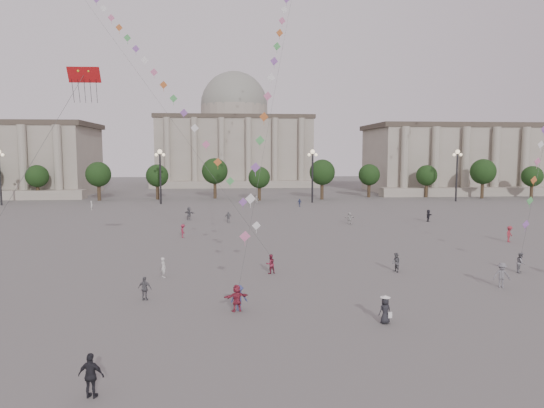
{
  "coord_description": "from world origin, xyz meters",
  "views": [
    {
      "loc": [
        -1.33,
        -25.95,
        9.93
      ],
      "look_at": [
        1.91,
        12.0,
        5.92
      ],
      "focal_mm": 32.0,
      "sensor_mm": 36.0,
      "label": 1
    }
  ],
  "objects": [
    {
      "name": "ground",
      "position": [
        0.0,
        0.0,
        0.0
      ],
      "size": [
        360.0,
        360.0,
        0.0
      ],
      "primitive_type": "plane",
      "color": "#5D5A57",
      "rests_on": "ground"
    },
    {
      "name": "dragon_kite",
      "position": [
        -11.43,
        9.17,
        14.52
      ],
      "size": [
        4.55,
        2.56,
        15.98
      ],
      "color": "#A91214",
      "rests_on": "ground"
    },
    {
      "name": "person_crowd_10",
      "position": [
        -25.68,
        60.8,
        0.79
      ],
      "size": [
        0.44,
        0.61,
        1.58
      ],
      "primitive_type": "imported",
      "rotation": [
        0.0,
        0.0,
        1.68
      ],
      "color": "silver",
      "rests_on": "ground"
    },
    {
      "name": "tourist_1",
      "position": [
        -7.05,
        -6.58,
        0.93
      ],
      "size": [
        1.17,
        0.68,
        1.87
      ],
      "primitive_type": "imported",
      "rotation": [
        0.0,
        0.0,
        2.92
      ],
      "color": "black",
      "rests_on": "ground"
    },
    {
      "name": "person_crowd_18",
      "position": [
        12.4,
        12.74,
        0.81
      ],
      "size": [
        0.82,
        0.93,
        1.62
      ],
      "primitive_type": "imported",
      "rotation": [
        0.0,
        0.0,
        5.0
      ],
      "color": "#57585C",
      "rests_on": "ground"
    },
    {
      "name": "person_crowd_7",
      "position": [
        15.22,
        40.17,
        0.85
      ],
      "size": [
        1.63,
        0.73,
        1.69
      ],
      "primitive_type": "imported",
      "rotation": [
        0.0,
        0.0,
        2.99
      ],
      "color": "#B9B8B4",
      "rests_on": "ground"
    },
    {
      "name": "person_crowd_0",
      "position": [
        11.4,
        62.9,
        0.75
      ],
      "size": [
        0.95,
        0.66,
        1.49
      ],
      "primitive_type": "imported",
      "rotation": [
        0.0,
        0.0,
        0.38
      ],
      "color": "navy",
      "rests_on": "ground"
    },
    {
      "name": "kite_flyer_2",
      "position": [
        22.7,
        11.73,
        0.85
      ],
      "size": [
        1.01,
        1.04,
        1.69
      ],
      "primitive_type": "imported",
      "rotation": [
        0.0,
        0.0,
        0.9
      ],
      "color": "slate",
      "rests_on": "ground"
    },
    {
      "name": "person_crowd_17",
      "position": [
        -6.99,
        31.13,
        0.8
      ],
      "size": [
        0.86,
        1.15,
        1.59
      ],
      "primitive_type": "imported",
      "rotation": [
        0.0,
        0.0,
        1.86
      ],
      "color": "maroon",
      "rests_on": "ground"
    },
    {
      "name": "kite_train_west",
      "position": [
        -13.88,
        30.57,
        23.6
      ],
      "size": [
        30.17,
        32.72,
        60.44
      ],
      "color": "#3F3F3F",
      "rests_on": "ground"
    },
    {
      "name": "kite_flyer_0",
      "position": [
        1.88,
        13.18,
        0.81
      ],
      "size": [
        0.97,
        0.88,
        1.62
      ],
      "primitive_type": "imported",
      "rotation": [
        0.0,
        0.0,
        3.56
      ],
      "color": "maroon",
      "rests_on": "ground"
    },
    {
      "name": "person_crowd_13",
      "position": [
        -6.77,
        12.65,
        0.82
      ],
      "size": [
        0.66,
        0.72,
        1.64
      ],
      "primitive_type": "imported",
      "rotation": [
        0.0,
        0.0,
        2.17
      ],
      "color": "silver",
      "rests_on": "ground"
    },
    {
      "name": "person_crowd_4",
      "position": [
        3.64,
        68.0,
        0.83
      ],
      "size": [
        1.52,
        1.34,
        1.66
      ],
      "primitive_type": "imported",
      "rotation": [
        0.0,
        0.0,
        3.81
      ],
      "color": "silver",
      "rests_on": "ground"
    },
    {
      "name": "person_crowd_16",
      "position": [
        -1.73,
        43.09,
        0.8
      ],
      "size": [
        0.97,
        0.48,
        1.6
      ],
      "primitive_type": "imported",
      "rotation": [
        0.0,
        0.0,
        0.1
      ],
      "color": "slate",
      "rests_on": "ground"
    },
    {
      "name": "tree_row",
      "position": [
        0.0,
        78.0,
        5.39
      ],
      "size": [
        137.12,
        5.12,
        8.0
      ],
      "color": "#34271A",
      "rests_on": "ground"
    },
    {
      "name": "hall_east",
      "position": [
        75.0,
        93.89,
        8.43
      ],
      "size": [
        84.0,
        26.22,
        17.2
      ],
      "color": "gray",
      "rests_on": "ground"
    },
    {
      "name": "hat_person",
      "position": [
        7.6,
        0.85,
        0.83
      ],
      "size": [
        0.87,
        0.69,
        1.69
      ],
      "color": "black",
      "rests_on": "ground"
    },
    {
      "name": "person_crowd_6",
      "position": [
        18.6,
        7.51,
        0.94
      ],
      "size": [
        1.33,
        0.92,
        1.88
      ],
      "primitive_type": "imported",
      "rotation": [
        0.0,
        0.0,
        6.09
      ],
      "color": "slate",
      "rests_on": "ground"
    },
    {
      "name": "hall_central",
      "position": [
        0.0,
        129.22,
        14.23
      ],
      "size": [
        48.3,
        34.3,
        35.5
      ],
      "color": "gray",
      "rests_on": "ground"
    },
    {
      "name": "lamp_post_mid_east",
      "position": [
        15.0,
        70.0,
        7.35
      ],
      "size": [
        2.0,
        0.9,
        10.65
      ],
      "color": "#262628",
      "rests_on": "ground"
    },
    {
      "name": "person_crowd_12",
      "position": [
        -7.57,
        46.41,
        0.97
      ],
      "size": [
        1.82,
        1.48,
        1.95
      ],
      "primitive_type": "imported",
      "rotation": [
        0.0,
        0.0,
        2.56
      ],
      "color": "slate",
      "rests_on": "ground"
    },
    {
      "name": "person_crowd_9",
      "position": [
        27.32,
        41.75,
        0.87
      ],
      "size": [
        1.5,
        1.51,
        1.74
      ],
      "primitive_type": "imported",
      "rotation": [
        0.0,
        0.0,
        0.79
      ],
      "color": "black",
      "rests_on": "ground"
    },
    {
      "name": "person_crowd_8",
      "position": [
        29.75,
        25.13,
        0.91
      ],
      "size": [
        1.33,
        1.27,
        1.81
      ],
      "primitive_type": "imported",
      "rotation": [
        0.0,
        0.0,
        0.69
      ],
      "color": "maroon",
      "rests_on": "ground"
    },
    {
      "name": "tourist_3",
      "position": [
        -7.19,
        6.62,
        0.82
      ],
      "size": [
        1.03,
        0.67,
        1.63
      ],
      "primitive_type": "imported",
      "rotation": [
        0.0,
        0.0,
        2.84
      ],
      "color": "#5D5D61",
      "rests_on": "ground"
    },
    {
      "name": "lamp_post_far_east",
      "position": [
        45.0,
        70.0,
        7.35
      ],
      "size": [
        2.0,
        0.9,
        10.65
      ],
      "color": "#262628",
      "rests_on": "ground"
    },
    {
      "name": "kite_flyer_1",
      "position": [
        -0.87,
        3.97,
        0.82
      ],
      "size": [
        1.14,
        0.78,
        1.63
      ],
      "primitive_type": "imported",
      "rotation": [
        0.0,
        0.0,
        0.17
      ],
      "color": "navy",
      "rests_on": "ground"
    },
    {
      "name": "lamp_post_mid_west",
      "position": [
        -15.0,
        70.0,
        7.35
      ],
      "size": [
        2.0,
        0.9,
        10.65
      ],
      "color": "#262628",
      "rests_on": "ground"
    },
    {
      "name": "tourist_2",
      "position": [
        -1.02,
        3.78,
        0.86
      ],
      "size": [
        1.67,
        0.92,
        1.72
      ],
      "primitive_type": "imported",
      "rotation": [
        0.0,
        0.0,
        3.42
      ],
      "color": "#9F2B40",
      "rests_on": "ground"
    }
  ]
}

